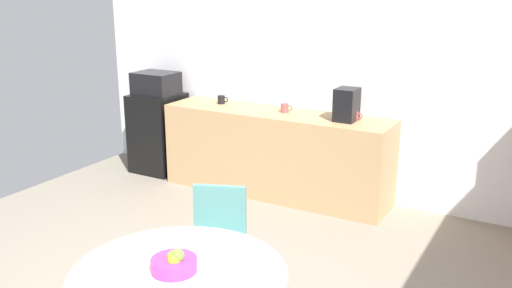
{
  "coord_description": "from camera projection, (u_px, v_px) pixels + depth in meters",
  "views": [
    {
      "loc": [
        2.08,
        -2.42,
        2.22
      ],
      "look_at": [
        -0.06,
        1.36,
        0.95
      ],
      "focal_mm": 39.54,
      "sensor_mm": 36.0,
      "label": 1
    }
  ],
  "objects": [
    {
      "name": "counter_block",
      "position": [
        276.0,
        153.0,
        5.98
      ],
      "size": [
        2.46,
        0.6,
        0.9
      ],
      "primitive_type": "cube",
      "color": "tan",
      "rests_on": "ground_plane"
    },
    {
      "name": "coffee_maker",
      "position": [
        347.0,
        105.0,
        5.45
      ],
      "size": [
        0.2,
        0.24,
        0.32
      ],
      "primitive_type": "cube",
      "color": "black",
      "rests_on": "counter_block"
    },
    {
      "name": "fruit_bowl",
      "position": [
        174.0,
        263.0,
        2.95
      ],
      "size": [
        0.25,
        0.25,
        0.13
      ],
      "color": "#D8338C",
      "rests_on": "round_table"
    },
    {
      "name": "mug_red",
      "position": [
        285.0,
        108.0,
        5.82
      ],
      "size": [
        0.13,
        0.08,
        0.09
      ],
      "color": "#D84C4C",
      "rests_on": "counter_block"
    },
    {
      "name": "mug_green",
      "position": [
        354.0,
        116.0,
        5.48
      ],
      "size": [
        0.13,
        0.08,
        0.09
      ],
      "color": "#D84C4C",
      "rests_on": "counter_block"
    },
    {
      "name": "mug_white",
      "position": [
        222.0,
        100.0,
        6.23
      ],
      "size": [
        0.13,
        0.08,
        0.09
      ],
      "color": "black",
      "rests_on": "counter_block"
    },
    {
      "name": "wall_back",
      "position": [
        340.0,
        73.0,
        5.77
      ],
      "size": [
        6.0,
        0.1,
        2.6
      ],
      "primitive_type": "cube",
      "color": "silver",
      "rests_on": "ground_plane"
    },
    {
      "name": "chair_teal",
      "position": [
        218.0,
        231.0,
        3.95
      ],
      "size": [
        0.55,
        0.55,
        0.83
      ],
      "color": "silver",
      "rests_on": "ground_plane"
    },
    {
      "name": "microwave",
      "position": [
        156.0,
        83.0,
        6.56
      ],
      "size": [
        0.48,
        0.38,
        0.26
      ],
      "primitive_type": "cube",
      "color": "black",
      "rests_on": "mini_fridge"
    },
    {
      "name": "mini_fridge",
      "position": [
        158.0,
        133.0,
        6.72
      ],
      "size": [
        0.54,
        0.54,
        0.93
      ],
      "primitive_type": "cube",
      "color": "black",
      "rests_on": "ground_plane"
    }
  ]
}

